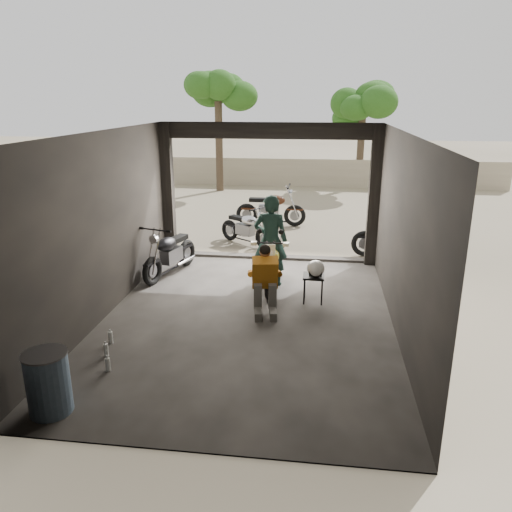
% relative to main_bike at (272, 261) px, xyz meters
% --- Properties ---
extents(ground, '(80.00, 80.00, 0.00)m').
position_rel_main_bike_xyz_m(ground, '(-0.27, -1.63, -0.56)').
color(ground, '#7A6D56').
rests_on(ground, ground).
extents(garage, '(7.00, 7.13, 3.20)m').
position_rel_main_bike_xyz_m(garage, '(-0.27, -1.08, 0.72)').
color(garage, '#2D2B28').
rests_on(garage, ground).
extents(boundary_wall, '(18.00, 0.30, 1.20)m').
position_rel_main_bike_xyz_m(boundary_wall, '(-0.27, 12.37, 0.04)').
color(boundary_wall, gray).
rests_on(boundary_wall, ground).
extents(tree_left, '(2.20, 2.20, 5.60)m').
position_rel_main_bike_xyz_m(tree_left, '(-3.27, 10.87, 3.43)').
color(tree_left, '#382B1E').
rests_on(tree_left, ground).
extents(tree_right, '(2.20, 2.20, 5.00)m').
position_rel_main_bike_xyz_m(tree_right, '(2.53, 12.37, 3.00)').
color(tree_right, '#382B1E').
rests_on(tree_right, ground).
extents(main_bike, '(0.69, 1.67, 1.11)m').
position_rel_main_bike_xyz_m(main_bike, '(0.00, 0.00, 0.00)').
color(main_bike, '#EFF0CA').
rests_on(main_bike, ground).
extents(left_bike, '(1.16, 1.85, 1.17)m').
position_rel_main_bike_xyz_m(left_bike, '(-2.27, 0.44, 0.03)').
color(left_bike, black).
rests_on(left_bike, ground).
extents(outside_bike_a, '(1.66, 1.45, 1.07)m').
position_rel_main_bike_xyz_m(outside_bike_a, '(-0.98, 3.00, -0.02)').
color(outside_bike_a, black).
rests_on(outside_bike_a, ground).
extents(outside_bike_b, '(1.84, 0.77, 1.24)m').
position_rel_main_bike_xyz_m(outside_bike_b, '(-0.56, 5.14, 0.06)').
color(outside_bike_b, '#411F0F').
rests_on(outside_bike_b, ground).
extents(outside_bike_c, '(1.84, 0.82, 1.22)m').
position_rel_main_bike_xyz_m(outside_bike_c, '(2.75, 2.33, 0.05)').
color(outside_bike_c, black).
rests_on(outside_bike_c, ground).
extents(rider, '(0.71, 0.47, 1.90)m').
position_rel_main_bike_xyz_m(rider, '(-0.05, 0.14, 0.39)').
color(rider, black).
rests_on(rider, ground).
extents(mechanic, '(0.73, 0.91, 1.20)m').
position_rel_main_bike_xyz_m(mechanic, '(0.01, -1.34, 0.04)').
color(mechanic, '#BA6F18').
rests_on(mechanic, ground).
extents(stool, '(0.39, 0.39, 0.55)m').
position_rel_main_bike_xyz_m(stool, '(0.85, -0.70, -0.09)').
color(stool, black).
rests_on(stool, ground).
extents(helmet, '(0.42, 0.43, 0.31)m').
position_rel_main_bike_xyz_m(helmet, '(0.88, -0.76, 0.14)').
color(helmet, white).
rests_on(helmet, stool).
extents(oil_drum, '(0.54, 0.54, 0.81)m').
position_rel_main_bike_xyz_m(oil_drum, '(-2.27, -4.63, -0.15)').
color(oil_drum, '#465E76').
rests_on(oil_drum, ground).
extents(sign_post, '(0.90, 0.08, 2.69)m').
position_rel_main_bike_xyz_m(sign_post, '(2.56, 2.38, 1.28)').
color(sign_post, black).
rests_on(sign_post, ground).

